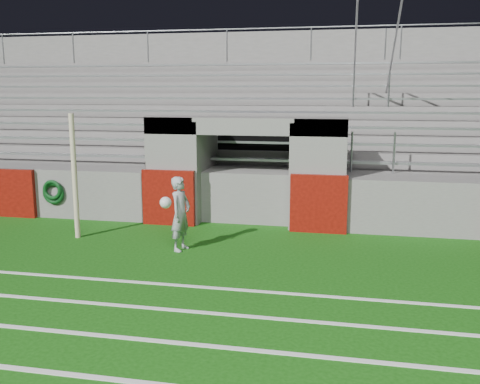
# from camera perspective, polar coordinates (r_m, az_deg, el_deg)

# --- Properties ---
(ground) EXTENTS (90.00, 90.00, 0.00)m
(ground) POSITION_cam_1_polar(r_m,az_deg,el_deg) (9.97, -3.25, -8.07)
(ground) COLOR #124C0C
(ground) RESTS_ON ground
(field_post) EXTENTS (0.11, 0.11, 2.74)m
(field_post) POSITION_cam_1_polar(r_m,az_deg,el_deg) (12.22, -17.24, 1.58)
(field_post) COLOR beige
(field_post) RESTS_ON ground
(stadium_structure) EXTENTS (26.00, 8.48, 5.42)m
(stadium_structure) POSITION_cam_1_polar(r_m,az_deg,el_deg) (17.35, 3.48, 4.99)
(stadium_structure) COLOR slate
(stadium_structure) RESTS_ON ground
(goalkeeper_with_ball) EXTENTS (0.58, 0.66, 1.52)m
(goalkeeper_with_ball) POSITION_cam_1_polar(r_m,az_deg,el_deg) (10.90, -6.42, -2.27)
(goalkeeper_with_ball) COLOR #9DA2A6
(goalkeeper_with_ball) RESTS_ON ground
(hose_coil) EXTENTS (0.59, 0.15, 0.64)m
(hose_coil) POSITION_cam_1_polar(r_m,az_deg,el_deg) (14.32, -19.32, 0.03)
(hose_coil) COLOR #0B3A15
(hose_coil) RESTS_ON ground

